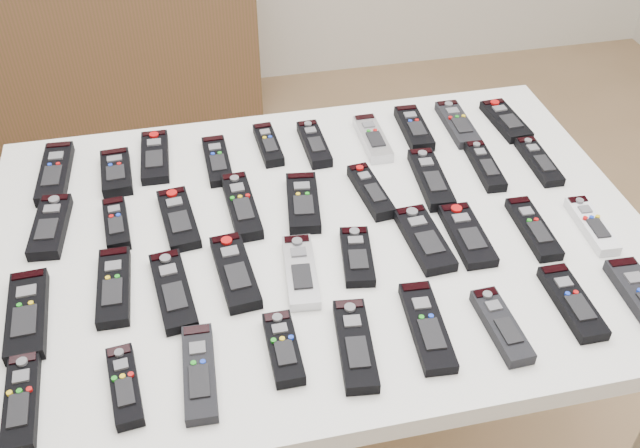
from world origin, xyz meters
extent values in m
plane|color=olive|center=(0.00, 0.00, 0.00)|extent=(4.00, 4.00, 0.00)
cube|color=white|center=(-0.12, -0.03, 0.76)|extent=(1.25, 0.88, 0.04)
cylinder|color=beige|center=(-0.68, 0.35, 0.37)|extent=(0.04, 0.04, 0.74)
cylinder|color=beige|center=(0.45, 0.35, 0.37)|extent=(0.04, 0.04, 0.74)
cube|color=brown|center=(-0.75, 1.78, 0.37)|extent=(1.49, 0.43, 0.74)
cube|color=black|center=(-0.62, 0.25, 0.79)|extent=(0.07, 0.20, 0.02)
cube|color=black|center=(-0.50, 0.23, 0.79)|extent=(0.07, 0.15, 0.02)
cube|color=black|center=(-0.41, 0.27, 0.79)|extent=(0.06, 0.18, 0.02)
cube|color=black|center=(-0.28, 0.23, 0.79)|extent=(0.05, 0.17, 0.02)
cube|color=black|center=(-0.17, 0.26, 0.79)|extent=(0.05, 0.15, 0.02)
cube|color=black|center=(-0.07, 0.24, 0.79)|extent=(0.05, 0.16, 0.02)
cube|color=#B7B7BC|center=(0.06, 0.24, 0.79)|extent=(0.05, 0.17, 0.02)
cube|color=black|center=(0.16, 0.26, 0.79)|extent=(0.06, 0.16, 0.02)
cube|color=black|center=(0.27, 0.26, 0.79)|extent=(0.06, 0.18, 0.02)
cube|color=black|center=(0.38, 0.25, 0.79)|extent=(0.07, 0.16, 0.02)
cube|color=black|center=(-0.62, 0.08, 0.79)|extent=(0.07, 0.17, 0.02)
cube|color=black|center=(-0.49, 0.06, 0.79)|extent=(0.05, 0.14, 0.02)
cube|color=black|center=(-0.38, 0.05, 0.79)|extent=(0.08, 0.18, 0.02)
cube|color=black|center=(-0.25, 0.06, 0.79)|extent=(0.06, 0.19, 0.02)
cube|color=black|center=(-0.13, 0.05, 0.79)|extent=(0.08, 0.18, 0.02)
cube|color=black|center=(0.01, 0.05, 0.79)|extent=(0.06, 0.17, 0.02)
cube|color=black|center=(0.14, 0.07, 0.79)|extent=(0.07, 0.19, 0.02)
cube|color=black|center=(0.27, 0.09, 0.79)|extent=(0.05, 0.16, 0.02)
cube|color=black|center=(0.39, 0.08, 0.79)|extent=(0.05, 0.16, 0.02)
cube|color=black|center=(-0.64, -0.15, 0.79)|extent=(0.07, 0.19, 0.02)
cube|color=black|center=(-0.50, -0.11, 0.79)|extent=(0.06, 0.18, 0.02)
cube|color=black|center=(-0.40, -0.14, 0.79)|extent=(0.08, 0.19, 0.02)
cube|color=black|center=(-0.29, -0.12, 0.79)|extent=(0.07, 0.19, 0.02)
cube|color=#B7B7BC|center=(-0.18, -0.14, 0.79)|extent=(0.07, 0.18, 0.02)
cube|color=black|center=(-0.07, -0.12, 0.79)|extent=(0.07, 0.15, 0.02)
cube|color=black|center=(0.07, -0.11, 0.79)|extent=(0.07, 0.18, 0.02)
cube|color=black|center=(0.15, -0.11, 0.79)|extent=(0.06, 0.17, 0.02)
cube|color=black|center=(0.28, -0.12, 0.79)|extent=(0.05, 0.17, 0.02)
cube|color=silver|center=(0.39, -0.14, 0.79)|extent=(0.05, 0.16, 0.02)
cube|color=black|center=(-0.63, -0.32, 0.79)|extent=(0.05, 0.17, 0.02)
cube|color=black|center=(-0.48, -0.33, 0.79)|extent=(0.06, 0.15, 0.02)
cube|color=black|center=(-0.37, -0.33, 0.79)|extent=(0.06, 0.18, 0.02)
cube|color=black|center=(-0.24, -0.31, 0.79)|extent=(0.05, 0.14, 0.02)
cube|color=black|center=(-0.12, -0.33, 0.79)|extent=(0.07, 0.18, 0.02)
cube|color=black|center=(0.00, -0.31, 0.79)|extent=(0.07, 0.19, 0.02)
cube|color=black|center=(0.12, -0.34, 0.79)|extent=(0.05, 0.16, 0.02)
cube|color=black|center=(0.26, -0.31, 0.79)|extent=(0.05, 0.17, 0.02)
camera|label=1|loc=(-0.34, -1.03, 1.67)|focal=40.00mm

